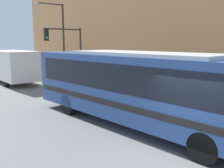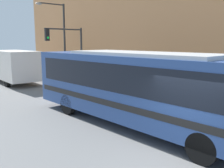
% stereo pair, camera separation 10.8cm
% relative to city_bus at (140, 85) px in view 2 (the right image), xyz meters
% --- Properties ---
extents(ground_plane, '(120.00, 120.00, 0.00)m').
position_rel_city_bus_xyz_m(ground_plane, '(-1.15, -2.94, -1.82)').
color(ground_plane, slate).
extents(sidewalk, '(2.48, 70.00, 0.14)m').
position_rel_city_bus_xyz_m(sidewalk, '(4.59, 17.06, -1.75)').
color(sidewalk, gray).
rests_on(sidewalk, ground_plane).
extents(building_facade, '(6.00, 25.92, 11.77)m').
position_rel_city_bus_xyz_m(building_facade, '(8.83, 11.02, 4.07)').
color(building_facade, '#B27A4C').
rests_on(building_facade, ground_plane).
extents(city_bus, '(3.12, 12.15, 3.15)m').
position_rel_city_bus_xyz_m(city_bus, '(0.00, 0.00, 0.00)').
color(city_bus, '#2D4C8C').
rests_on(city_bus, ground_plane).
extents(delivery_truck, '(2.42, 7.89, 2.81)m').
position_rel_city_bus_xyz_m(delivery_truck, '(-0.13, 15.31, -0.27)').
color(delivery_truck, silver).
rests_on(delivery_truck, ground_plane).
extents(fire_hydrant, '(0.26, 0.35, 0.71)m').
position_rel_city_bus_xyz_m(fire_hydrant, '(3.95, -0.26, -1.33)').
color(fire_hydrant, gold).
rests_on(fire_hydrant, sidewalk).
extents(traffic_light_pole, '(3.28, 0.35, 4.53)m').
position_rel_city_bus_xyz_m(traffic_light_pole, '(2.88, 10.65, 1.47)').
color(traffic_light_pole, '#2D2D2D').
rests_on(traffic_light_pole, sidewalk).
extents(parking_meter, '(0.14, 0.14, 1.19)m').
position_rel_city_bus_xyz_m(parking_meter, '(3.95, 5.55, -0.87)').
color(parking_meter, '#2D2D2D').
rests_on(parking_meter, sidewalk).
extents(street_lamp, '(2.68, 0.28, 6.75)m').
position_rel_city_bus_xyz_m(street_lamp, '(3.82, 13.58, 2.37)').
color(street_lamp, '#2D2D2D').
rests_on(street_lamp, sidewalk).
extents(pedestrian_near_corner, '(0.34, 0.34, 1.63)m').
position_rel_city_bus_xyz_m(pedestrian_near_corner, '(5.20, 6.72, -0.86)').
color(pedestrian_near_corner, '#47382D').
rests_on(pedestrian_near_corner, sidewalk).
extents(pedestrian_mid_block, '(0.34, 0.34, 1.83)m').
position_rel_city_bus_xyz_m(pedestrian_mid_block, '(5.02, 12.77, -0.74)').
color(pedestrian_mid_block, slate).
rests_on(pedestrian_mid_block, sidewalk).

